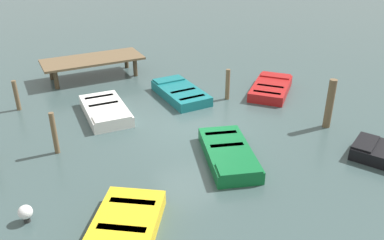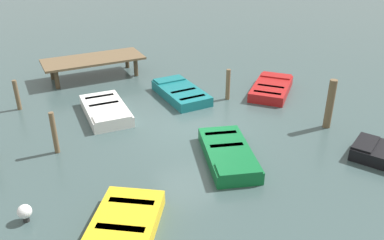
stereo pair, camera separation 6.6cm
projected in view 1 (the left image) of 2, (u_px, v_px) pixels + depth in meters
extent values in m
plane|color=#384C4C|center=(192.00, 129.00, 14.40)|extent=(80.00, 80.00, 0.00)
cube|color=brown|center=(92.00, 59.00, 18.76)|extent=(4.68, 2.05, 0.10)
cylinder|color=#473927|center=(126.00, 60.00, 20.26)|extent=(0.20, 0.20, 0.85)
cylinder|color=#473927|center=(135.00, 67.00, 19.17)|extent=(0.20, 0.20, 0.85)
cylinder|color=#473927|center=(51.00, 71.00, 18.76)|extent=(0.20, 0.20, 0.85)
cylinder|color=#473927|center=(56.00, 80.00, 17.68)|extent=(0.20, 0.20, 0.85)
cube|color=#0F602D|center=(228.00, 154.00, 12.44)|extent=(2.14, 3.26, 0.40)
cube|color=orange|center=(229.00, 150.00, 12.38)|extent=(1.73, 2.74, 0.04)
cube|color=#0F602D|center=(239.00, 168.00, 11.30)|extent=(1.37, 0.97, 0.06)
cube|color=#B06E1E|center=(227.00, 145.00, 12.56)|extent=(1.08, 0.48, 0.04)
cube|color=#B06E1E|center=(221.00, 133.00, 13.29)|extent=(1.08, 0.48, 0.04)
cube|color=black|center=(366.00, 142.00, 12.65)|extent=(1.36, 1.13, 0.06)
cube|color=#4C3319|center=(118.00, 238.00, 8.93)|extent=(2.63, 3.19, 0.04)
cube|color=#42301E|center=(121.00, 229.00, 9.15)|extent=(1.09, 0.80, 0.04)
cube|color=#42301E|center=(132.00, 202.00, 10.02)|extent=(1.09, 0.80, 0.04)
cube|color=silver|center=(105.00, 111.00, 15.31)|extent=(1.53, 2.93, 0.40)
cube|color=#334772|center=(105.00, 107.00, 15.25)|extent=(1.20, 2.49, 0.04)
cube|color=silver|center=(112.00, 117.00, 14.28)|extent=(1.34, 0.66, 0.06)
cube|color=navy|center=(104.00, 104.00, 15.41)|extent=(1.15, 0.22, 0.04)
cube|color=navy|center=(99.00, 97.00, 16.06)|extent=(1.15, 0.22, 0.04)
cube|color=maroon|center=(271.00, 88.00, 17.35)|extent=(3.03, 3.00, 0.40)
cube|color=black|center=(271.00, 85.00, 17.29)|extent=(2.50, 2.48, 0.04)
cube|color=maroon|center=(276.00, 75.00, 18.17)|extent=(1.36, 1.37, 0.06)
cube|color=black|center=(270.00, 86.00, 17.09)|extent=(0.94, 0.95, 0.04)
cube|color=black|center=(267.00, 93.00, 16.44)|extent=(0.94, 0.95, 0.04)
cube|color=#14666B|center=(181.00, 93.00, 16.88)|extent=(1.60, 3.03, 0.40)
cube|color=beige|center=(181.00, 90.00, 16.82)|extent=(1.26, 2.57, 0.04)
cube|color=#14666B|center=(169.00, 79.00, 17.69)|extent=(1.34, 0.72, 0.06)
cube|color=#9B9789|center=(183.00, 91.00, 16.63)|extent=(1.14, 0.26, 0.04)
cube|color=#9B9789|center=(192.00, 98.00, 15.99)|extent=(1.14, 0.26, 0.04)
cylinder|color=brown|center=(16.00, 95.00, 15.58)|extent=(0.17, 0.17, 1.23)
cylinder|color=brown|center=(54.00, 133.00, 12.58)|extent=(0.16, 0.16, 1.43)
cylinder|color=brown|center=(330.00, 104.00, 14.14)|extent=(0.27, 0.27, 1.82)
cylinder|color=brown|center=(228.00, 84.00, 16.53)|extent=(0.18, 0.18, 1.31)
cylinder|color=#262626|center=(27.00, 220.00, 9.90)|extent=(0.16, 0.16, 0.12)
sphere|color=white|center=(25.00, 212.00, 9.79)|extent=(0.36, 0.36, 0.36)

